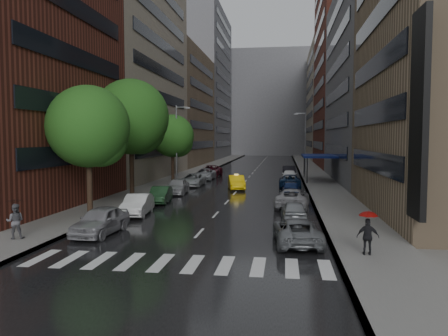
{
  "coord_description": "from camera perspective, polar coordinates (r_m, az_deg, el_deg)",
  "views": [
    {
      "loc": [
        4.73,
        -20.01,
        5.42
      ],
      "look_at": [
        0.0,
        14.29,
        3.0
      ],
      "focal_mm": 35.0,
      "sensor_mm": 36.0,
      "label": 1
    }
  ],
  "objects": [
    {
      "name": "awning",
      "position": [
        55.22,
        12.27,
        1.53
      ],
      "size": [
        4.0,
        8.0,
        3.12
      ],
      "color": "navy",
      "rests_on": "sidewalk_right"
    },
    {
      "name": "ground",
      "position": [
        21.27,
        -5.36,
        -10.79
      ],
      "size": [
        220.0,
        220.0,
        0.0
      ],
      "primitive_type": "plane",
      "color": "gray",
      "rests_on": "ground"
    },
    {
      "name": "sidewalk_right",
      "position": [
        70.35,
        11.31,
        -0.44
      ],
      "size": [
        4.0,
        140.0,
        0.15
      ],
      "primitive_type": "cube",
      "color": "gray",
      "rests_on": "ground"
    },
    {
      "name": "buildings_left",
      "position": [
        81.92,
        -6.28,
        11.39
      ],
      "size": [
        8.0,
        108.0,
        38.0
      ],
      "color": "maroon",
      "rests_on": "ground"
    },
    {
      "name": "street_lamp_left",
      "position": [
        51.54,
        -6.14,
        3.39
      ],
      "size": [
        1.74,
        0.22,
        9.0
      ],
      "color": "gray",
      "rests_on": "sidewalk_left"
    },
    {
      "name": "street_lamp_right",
      "position": [
        65.08,
        10.5,
        3.46
      ],
      "size": [
        1.74,
        0.22,
        9.0
      ],
      "color": "gray",
      "rests_on": "sidewalk_right"
    },
    {
      "name": "ped_black_umbrella",
      "position": [
        25.28,
        -25.64,
        -5.61
      ],
      "size": [
        1.09,
        0.98,
        2.09
      ],
      "color": "#535257",
      "rests_on": "sidewalk_left"
    },
    {
      "name": "road",
      "position": [
        70.38,
        3.98,
        -0.42
      ],
      "size": [
        14.0,
        140.0,
        0.01
      ],
      "primitive_type": "cube",
      "color": "black",
      "rests_on": "ground"
    },
    {
      "name": "parked_cars_left",
      "position": [
        45.91,
        -4.94,
        -1.87
      ],
      "size": [
        2.79,
        42.04,
        1.58
      ],
      "color": "gray",
      "rests_on": "ground"
    },
    {
      "name": "parked_cars_right",
      "position": [
        41.62,
        8.73,
        -2.52
      ],
      "size": [
        2.88,
        42.71,
        1.6
      ],
      "color": "slate",
      "rests_on": "ground"
    },
    {
      "name": "tree_near",
      "position": [
        31.45,
        -17.3,
        5.17
      ],
      "size": [
        5.65,
        5.65,
        9.01
      ],
      "color": "#382619",
      "rests_on": "ground"
    },
    {
      "name": "tree_mid",
      "position": [
        39.33,
        -12.05,
        6.53
      ],
      "size": [
        6.61,
        6.61,
        10.54
      ],
      "color": "#382619",
      "rests_on": "ground"
    },
    {
      "name": "ped_red_umbrella",
      "position": [
        20.77,
        18.3,
        -7.57
      ],
      "size": [
        0.99,
        0.82,
        2.01
      ],
      "color": "black",
      "rests_on": "sidewalk_right"
    },
    {
      "name": "sidewalk_left",
      "position": [
        71.55,
        -3.23,
        -0.29
      ],
      "size": [
        4.0,
        140.0,
        0.15
      ],
      "primitive_type": "cube",
      "color": "gray",
      "rests_on": "ground"
    },
    {
      "name": "building_far",
      "position": [
        138.5,
        5.94,
        8.36
      ],
      "size": [
        40.0,
        14.0,
        32.0
      ],
      "primitive_type": "cube",
      "color": "slate",
      "rests_on": "ground"
    },
    {
      "name": "taxi",
      "position": [
        45.74,
        1.63,
        -1.88
      ],
      "size": [
        2.4,
        4.67,
        1.47
      ],
      "primitive_type": "imported",
      "rotation": [
        0.0,
        0.0,
        0.2
      ],
      "color": "yellow",
      "rests_on": "ground"
    },
    {
      "name": "buildings_right",
      "position": [
        77.99,
        15.65,
        10.93
      ],
      "size": [
        8.05,
        109.1,
        36.0
      ],
      "color": "#937A5B",
      "rests_on": "ground"
    },
    {
      "name": "crosswalk",
      "position": [
        19.35,
        -6.16,
        -12.26
      ],
      "size": [
        13.15,
        2.8,
        0.01
      ],
      "color": "silver",
      "rests_on": "ground"
    },
    {
      "name": "tree_far",
      "position": [
        52.99,
        -6.74,
        4.18
      ],
      "size": [
        5.15,
        5.15,
        8.2
      ],
      "color": "#382619",
      "rests_on": "ground"
    }
  ]
}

